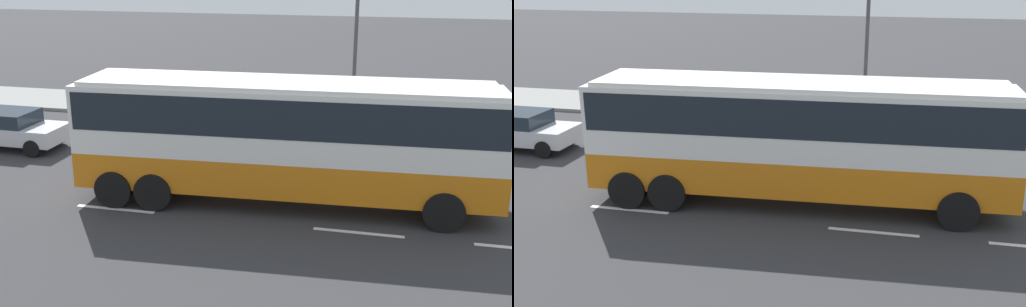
% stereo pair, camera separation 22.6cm
% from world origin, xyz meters
% --- Properties ---
extents(ground_plane, '(120.00, 120.00, 0.00)m').
position_xyz_m(ground_plane, '(0.00, 0.00, 0.00)').
color(ground_plane, '#333335').
extents(sidewalk_curb, '(80.00, 4.00, 0.15)m').
position_xyz_m(sidewalk_curb, '(0.00, 9.83, 0.07)').
color(sidewalk_curb, gray).
rests_on(sidewalk_curb, ground_plane).
extents(lane_centreline, '(25.27, 0.16, 0.01)m').
position_xyz_m(lane_centreline, '(-4.36, -2.50, 0.00)').
color(lane_centreline, white).
rests_on(lane_centreline, ground_plane).
extents(coach_bus, '(12.17, 3.20, 3.66)m').
position_xyz_m(coach_bus, '(0.27, -0.90, 2.26)').
color(coach_bus, orange).
rests_on(coach_bus, ground_plane).
extents(car_silver_hatch, '(4.29, 1.99, 1.45)m').
position_xyz_m(car_silver_hatch, '(-11.02, 2.21, 0.77)').
color(car_silver_hatch, silver).
rests_on(car_silver_hatch, ground_plane).
extents(pedestrian_near_curb, '(0.32, 0.32, 1.58)m').
position_xyz_m(pedestrian_near_curb, '(6.73, 10.15, 1.05)').
color(pedestrian_near_curb, black).
rests_on(pedestrian_near_curb, sidewalk_curb).
extents(street_lamp, '(1.63, 0.24, 6.17)m').
position_xyz_m(street_lamp, '(1.63, 8.28, 3.72)').
color(street_lamp, '#47474C').
rests_on(street_lamp, sidewalk_curb).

